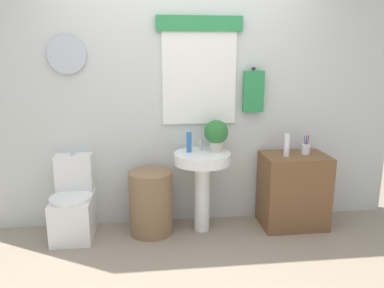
{
  "coord_description": "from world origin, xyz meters",
  "views": [
    {
      "loc": [
        -0.3,
        -2.47,
        1.65
      ],
      "look_at": [
        0.08,
        0.8,
        0.88
      ],
      "focal_mm": 34.56,
      "sensor_mm": 36.0,
      "label": 1
    }
  ],
  "objects": [
    {
      "name": "faucet",
      "position": [
        0.18,
        0.97,
        0.83
      ],
      "size": [
        0.03,
        0.03,
        0.1
      ],
      "primitive_type": "cylinder",
      "color": "silver",
      "rests_on": "pedestal_sink"
    },
    {
      "name": "toilet",
      "position": [
        -1.03,
        0.89,
        0.29
      ],
      "size": [
        0.38,
        0.51,
        0.77
      ],
      "color": "white",
      "rests_on": "ground_plane"
    },
    {
      "name": "potted_plant",
      "position": [
        0.32,
        0.91,
        0.95
      ],
      "size": [
        0.23,
        0.23,
        0.3
      ],
      "color": "beige",
      "rests_on": "pedestal_sink"
    },
    {
      "name": "pedestal_sink",
      "position": [
        0.18,
        0.85,
        0.59
      ],
      "size": [
        0.54,
        0.54,
        0.78
      ],
      "color": "white",
      "rests_on": "ground_plane"
    },
    {
      "name": "lotion_bottle",
      "position": [
        0.99,
        0.81,
        0.84
      ],
      "size": [
        0.05,
        0.05,
        0.22
      ],
      "primitive_type": "cylinder",
      "color": "white",
      "rests_on": "wooden_cabinet"
    },
    {
      "name": "wooden_cabinet",
      "position": [
        1.1,
        0.85,
        0.37
      ],
      "size": [
        0.62,
        0.44,
        0.73
      ],
      "primitive_type": "cube",
      "color": "brown",
      "rests_on": "ground_plane"
    },
    {
      "name": "back_wall",
      "position": [
        0.0,
        1.15,
        1.31
      ],
      "size": [
        4.4,
        0.18,
        2.6
      ],
      "color": "silver",
      "rests_on": "ground_plane"
    },
    {
      "name": "laundry_hamper",
      "position": [
        -0.31,
        0.85,
        0.31
      ],
      "size": [
        0.41,
        0.41,
        0.61
      ],
      "primitive_type": "cylinder",
      "color": "#846647",
      "rests_on": "ground_plane"
    },
    {
      "name": "toothbrush_cup",
      "position": [
        1.21,
        0.87,
        0.78
      ],
      "size": [
        0.08,
        0.08,
        0.19
      ],
      "color": "silver",
      "rests_on": "wooden_cabinet"
    },
    {
      "name": "soap_bottle",
      "position": [
        0.06,
        0.9,
        0.87
      ],
      "size": [
        0.05,
        0.05,
        0.19
      ],
      "primitive_type": "cylinder",
      "color": "#2D6BB7",
      "rests_on": "pedestal_sink"
    },
    {
      "name": "ground_plane",
      "position": [
        0.0,
        0.0,
        0.0
      ],
      "size": [
        8.0,
        8.0,
        0.0
      ],
      "primitive_type": "plane",
      "color": "gray"
    }
  ]
}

